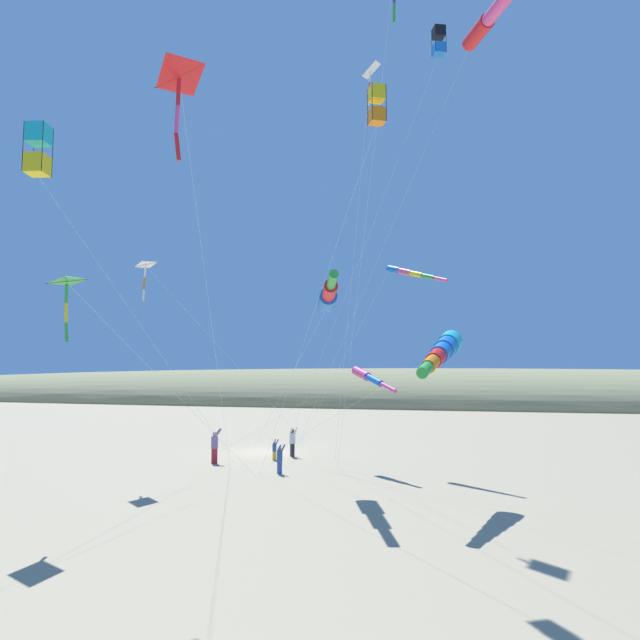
{
  "coord_description": "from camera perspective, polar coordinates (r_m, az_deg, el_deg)",
  "views": [
    {
      "loc": [
        33.67,
        12.76,
        4.91
      ],
      "look_at": [
        10.78,
        6.44,
        7.05
      ],
      "focal_mm": 32.26,
      "sensor_mm": 36.0,
      "label": 1
    }
  ],
  "objects": [
    {
      "name": "ground_plane",
      "position": [
        36.34,
        -5.4,
        -12.89
      ],
      "size": [
        600.0,
        600.0,
        0.0
      ],
      "primitive_type": "plane",
      "color": "tan"
    },
    {
      "name": "dune_ridge_grassy",
      "position": [
        89.72,
        7.32,
        -8.25
      ],
      "size": [
        28.0,
        240.0,
        10.89
      ],
      "primitive_type": "ellipsoid",
      "color": "#938E60",
      "rests_on": "ground_plane"
    },
    {
      "name": "person_adult_flyer",
      "position": [
        32.14,
        -10.4,
        -12.03
      ],
      "size": [
        0.61,
        0.67,
        1.86
      ],
      "color": "#B72833",
      "rests_on": "ground_plane"
    },
    {
      "name": "person_child_green_jacket",
      "position": [
        32.92,
        -4.53,
        -12.62
      ],
      "size": [
        0.4,
        0.36,
        1.14
      ],
      "color": "gold",
      "rests_on": "ground_plane"
    },
    {
      "name": "person_child_grey_jacket",
      "position": [
        34.16,
        -2.75,
        -11.81
      ],
      "size": [
        0.62,
        0.61,
        1.74
      ],
      "color": "#232328",
      "rests_on": "ground_plane"
    },
    {
      "name": "person_bystander_far",
      "position": [
        28.6,
        -4.02,
        -13.45
      ],
      "size": [
        0.48,
        0.51,
        1.42
      ],
      "color": "#335199",
      "rests_on": "ground_plane"
    },
    {
      "name": "kite_box_teal_far_right",
      "position": [
        22.1,
        -26.16,
        14.89
      ],
      "size": [
        14.74,
        1.31,
        13.15
      ],
      "color": "#1EB7C6",
      "rests_on": "ground_plane"
    },
    {
      "name": "kite_windsock_small_distant",
      "position": [
        25.1,
        0.85,
        2.44
      ],
      "size": [
        12.93,
        8.66,
        8.76
      ],
      "color": "blue",
      "rests_on": "ground_plane"
    },
    {
      "name": "kite_delta_magenta_far_left",
      "position": [
        19.85,
        -13.91,
        22.33
      ],
      "size": [
        13.93,
        4.66,
        14.51
      ],
      "color": "red",
      "rests_on": "ground_plane"
    },
    {
      "name": "kite_windsock_yellow_midlevel",
      "position": [
        29.29,
        4.79,
        -5.67
      ],
      "size": [
        6.15,
        11.87,
        5.2
      ],
      "color": "#EF4C93",
      "rests_on": "ground_plane"
    },
    {
      "name": "kite_windsock_rainbow_low_near",
      "position": [
        22.63,
        12.05,
        -3.02
      ],
      "size": [
        12.21,
        11.46,
        6.62
      ],
      "color": "#1EB7C6",
      "rests_on": "ground_plane"
    },
    {
      "name": "kite_box_green_low_center",
      "position": [
        32.42,
        11.66,
        25.37
      ],
      "size": [
        8.82,
        11.17,
        22.09
      ],
      "color": "black",
      "rests_on": "ground_plane"
    },
    {
      "name": "kite_windsock_red_high_left",
      "position": [
        31.2,
        8.73,
        4.66
      ],
      "size": [
        7.27,
        10.07,
        10.84
      ],
      "color": "blue",
      "rests_on": "ground_plane"
    },
    {
      "name": "kite_box_striped_overhead",
      "position": [
        21.05,
        5.62,
        20.36
      ],
      "size": [
        7.91,
        7.45,
        14.64
      ],
      "color": "yellow",
      "rests_on": "ground_plane"
    },
    {
      "name": "kite_delta_white_trailing",
      "position": [
        20.86,
        -23.8,
        3.49
      ],
      "size": [
        10.75,
        3.64,
        8.14
      ],
      "color": "green",
      "rests_on": "ground_plane"
    },
    {
      "name": "kite_windsock_purple_drifting",
      "position": [
        25.71,
        17.08,
        27.34
      ],
      "size": [
        13.79,
        13.25,
        19.1
      ],
      "color": "red",
      "rests_on": "ground_plane"
    },
    {
      "name": "kite_delta_orange_high_right",
      "position": [
        29.5,
        -16.9,
        5.21
      ],
      "size": [
        11.54,
        6.06,
        10.39
      ],
      "color": "white",
      "rests_on": "ground_plane"
    },
    {
      "name": "kite_delta_blue_topmost",
      "position": [
        28.42,
        4.92,
        23.26
      ],
      "size": [
        8.1,
        4.06,
        18.86
      ],
      "color": "white",
      "rests_on": "ground_plane"
    }
  ]
}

